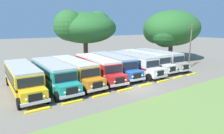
# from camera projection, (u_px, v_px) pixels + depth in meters

# --- Properties ---
(ground_plane) EXTENTS (220.00, 220.00, 0.00)m
(ground_plane) POSITION_uv_depth(u_px,v_px,m) (136.00, 88.00, 21.94)
(ground_plane) COLOR slate
(foreground_grass_strip) EXTENTS (80.00, 10.01, 0.01)m
(foreground_grass_strip) POSITION_uv_depth(u_px,v_px,m) (205.00, 114.00, 15.34)
(foreground_grass_strip) COLOR olive
(foreground_grass_strip) RESTS_ON ground_plane
(parked_bus_slot_0) EXTENTS (2.86, 10.86, 2.82)m
(parked_bus_slot_0) POSITION_uv_depth(u_px,v_px,m) (23.00, 77.00, 20.47)
(parked_bus_slot_0) COLOR yellow
(parked_bus_slot_0) RESTS_ON ground_plane
(parked_bus_slot_1) EXTENTS (2.82, 10.86, 2.82)m
(parked_bus_slot_1) POSITION_uv_depth(u_px,v_px,m) (53.00, 73.00, 22.10)
(parked_bus_slot_1) COLOR teal
(parked_bus_slot_1) RESTS_ON ground_plane
(parked_bus_slot_2) EXTENTS (2.71, 10.84, 2.82)m
(parked_bus_slot_2) POSITION_uv_depth(u_px,v_px,m) (74.00, 70.00, 23.82)
(parked_bus_slot_2) COLOR orange
(parked_bus_slot_2) RESTS_ON ground_plane
(parked_bus_slot_3) EXTENTS (3.48, 10.96, 2.82)m
(parked_bus_slot_3) POSITION_uv_depth(u_px,v_px,m) (97.00, 67.00, 25.68)
(parked_bus_slot_3) COLOR red
(parked_bus_slot_3) RESTS_ON ground_plane
(parked_bus_slot_4) EXTENTS (3.51, 10.97, 2.82)m
(parked_bus_slot_4) POSITION_uv_depth(u_px,v_px,m) (113.00, 64.00, 27.70)
(parked_bus_slot_4) COLOR #23519E
(parked_bus_slot_4) RESTS_ON ground_plane
(parked_bus_slot_5) EXTENTS (3.05, 10.89, 2.82)m
(parked_bus_slot_5) POSITION_uv_depth(u_px,v_px,m) (132.00, 62.00, 28.86)
(parked_bus_slot_5) COLOR silver
(parked_bus_slot_5) RESTS_ON ground_plane
(parked_bus_slot_6) EXTENTS (3.06, 10.89, 2.82)m
(parked_bus_slot_6) POSITION_uv_depth(u_px,v_px,m) (145.00, 60.00, 31.23)
(parked_bus_slot_6) COLOR silver
(parked_bus_slot_6) RESTS_ON ground_plane
(parked_bus_slot_7) EXTENTS (3.54, 10.97, 2.82)m
(parked_bus_slot_7) POSITION_uv_depth(u_px,v_px,m) (159.00, 58.00, 32.68)
(parked_bus_slot_7) COLOR #9E9993
(parked_bus_slot_7) RESTS_ON ground_plane
(curb_wheelstop_0) EXTENTS (2.00, 0.36, 0.15)m
(curb_wheelstop_0) POSITION_uv_depth(u_px,v_px,m) (38.00, 110.00, 15.84)
(curb_wheelstop_0) COLOR yellow
(curb_wheelstop_0) RESTS_ON ground_plane
(curb_wheelstop_1) EXTENTS (2.00, 0.36, 0.15)m
(curb_wheelstop_1) POSITION_uv_depth(u_px,v_px,m) (73.00, 102.00, 17.57)
(curb_wheelstop_1) COLOR yellow
(curb_wheelstop_1) RESTS_ON ground_plane
(curb_wheelstop_2) EXTENTS (2.00, 0.36, 0.15)m
(curb_wheelstop_2) POSITION_uv_depth(u_px,v_px,m) (101.00, 95.00, 19.29)
(curb_wheelstop_2) COLOR yellow
(curb_wheelstop_2) RESTS_ON ground_plane
(curb_wheelstop_3) EXTENTS (2.00, 0.36, 0.15)m
(curb_wheelstop_3) POSITION_uv_depth(u_px,v_px,m) (125.00, 90.00, 21.02)
(curb_wheelstop_3) COLOR yellow
(curb_wheelstop_3) RESTS_ON ground_plane
(curb_wheelstop_4) EXTENTS (2.00, 0.36, 0.15)m
(curb_wheelstop_4) POSITION_uv_depth(u_px,v_px,m) (146.00, 85.00, 22.74)
(curb_wheelstop_4) COLOR yellow
(curb_wheelstop_4) RESTS_ON ground_plane
(curb_wheelstop_5) EXTENTS (2.00, 0.36, 0.15)m
(curb_wheelstop_5) POSITION_uv_depth(u_px,v_px,m) (163.00, 81.00, 24.47)
(curb_wheelstop_5) COLOR yellow
(curb_wheelstop_5) RESTS_ON ground_plane
(curb_wheelstop_6) EXTENTS (2.00, 0.36, 0.15)m
(curb_wheelstop_6) POSITION_uv_depth(u_px,v_px,m) (178.00, 77.00, 26.20)
(curb_wheelstop_6) COLOR yellow
(curb_wheelstop_6) RESTS_ON ground_plane
(curb_wheelstop_7) EXTENTS (2.00, 0.36, 0.15)m
(curb_wheelstop_7) POSITION_uv_depth(u_px,v_px,m) (192.00, 74.00, 27.92)
(curb_wheelstop_7) COLOR yellow
(curb_wheelstop_7) RESTS_ON ground_plane
(broad_shade_tree) EXTENTS (13.30, 12.63, 10.08)m
(broad_shade_tree) POSITION_uv_depth(u_px,v_px,m) (84.00, 27.00, 38.15)
(broad_shade_tree) COLOR brown
(broad_shade_tree) RESTS_ON ground_plane
(secondary_tree) EXTENTS (12.97, 12.35, 10.31)m
(secondary_tree) POSITION_uv_depth(u_px,v_px,m) (170.00, 29.00, 39.80)
(secondary_tree) COLOR brown
(secondary_tree) RESTS_ON ground_plane
(utility_pole) EXTENTS (1.80, 0.20, 7.32)m
(utility_pole) POSITION_uv_depth(u_px,v_px,m) (190.00, 45.00, 31.73)
(utility_pole) COLOR brown
(utility_pole) RESTS_ON ground_plane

